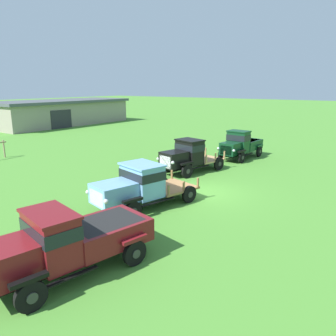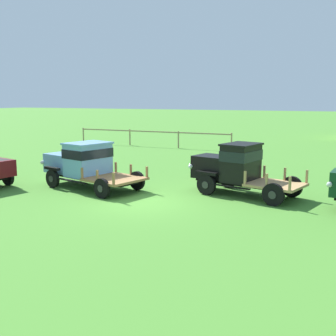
{
  "view_description": "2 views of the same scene",
  "coord_description": "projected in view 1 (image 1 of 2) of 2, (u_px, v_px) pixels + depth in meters",
  "views": [
    {
      "loc": [
        -14.77,
        -8.07,
        5.59
      ],
      "look_at": [
        0.02,
        2.34,
        1.0
      ],
      "focal_mm": 35.0,
      "sensor_mm": 36.0,
      "label": 1
    },
    {
      "loc": [
        7.66,
        -14.28,
        4.07
      ],
      "look_at": [
        0.02,
        2.34,
        1.0
      ],
      "focal_mm": 45.0,
      "sensor_mm": 36.0,
      "label": 2
    }
  ],
  "objects": [
    {
      "name": "ground_plane",
      "position": [
        203.0,
        192.0,
        17.58
      ],
      "size": [
        240.0,
        240.0,
        0.0
      ],
      "primitive_type": "plane",
      "color": "#47842D"
    },
    {
      "name": "farm_shed",
      "position": [
        62.0,
        112.0,
        47.47
      ],
      "size": [
        20.12,
        7.98,
        3.52
      ],
      "color": "gray",
      "rests_on": "ground"
    },
    {
      "name": "vintage_truck_foreground_near",
      "position": [
        67.0,
        241.0,
        9.79
      ],
      "size": [
        5.46,
        3.05,
        2.1
      ],
      "color": "black",
      "rests_on": "ground"
    },
    {
      "name": "vintage_truck_second_in_line",
      "position": [
        137.0,
        185.0,
        15.09
      ],
      "size": [
        5.58,
        3.25,
        2.08
      ],
      "color": "black",
      "rests_on": "ground"
    },
    {
      "name": "vintage_truck_midrow_center",
      "position": [
        187.0,
        155.0,
        21.22
      ],
      "size": [
        5.06,
        2.87,
        2.18
      ],
      "color": "black",
      "rests_on": "ground"
    },
    {
      "name": "vintage_truck_far_side",
      "position": [
        240.0,
        144.0,
        25.46
      ],
      "size": [
        4.82,
        2.23,
        2.22
      ],
      "color": "black",
      "rests_on": "ground"
    },
    {
      "name": "oil_drum_beside_row",
      "position": [
        139.0,
        167.0,
        21.26
      ],
      "size": [
        0.66,
        0.66,
        0.86
      ],
      "color": "red",
      "rests_on": "ground"
    }
  ]
}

